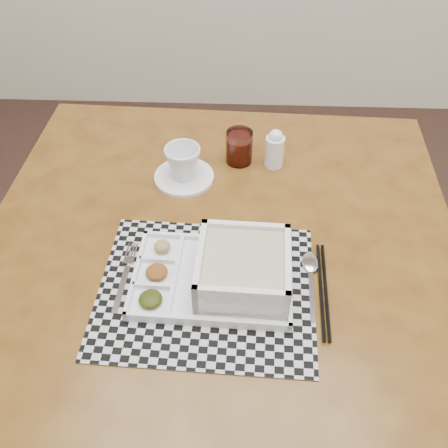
% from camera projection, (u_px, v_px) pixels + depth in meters
% --- Properties ---
extents(dining_table, '(1.10, 1.10, 0.79)m').
position_uv_depth(dining_table, '(219.00, 266.00, 1.16)').
color(dining_table, '#4A280D').
rests_on(dining_table, ground).
extents(placemat, '(0.45, 0.38, 0.00)m').
position_uv_depth(placemat, '(206.00, 289.00, 1.01)').
color(placemat, '#B3B3BB').
rests_on(placemat, dining_table).
extents(serving_tray, '(0.33, 0.23, 0.09)m').
position_uv_depth(serving_tray, '(233.00, 272.00, 0.99)').
color(serving_tray, white).
rests_on(serving_tray, placemat).
extents(fork, '(0.02, 0.19, 0.00)m').
position_uv_depth(fork, '(125.00, 275.00, 1.03)').
color(fork, silver).
rests_on(fork, placemat).
extents(spoon, '(0.04, 0.18, 0.01)m').
position_uv_depth(spoon, '(310.00, 267.00, 1.04)').
color(spoon, silver).
rests_on(spoon, placemat).
extents(chopsticks, '(0.03, 0.24, 0.01)m').
position_uv_depth(chopsticks, '(323.00, 290.00, 1.00)').
color(chopsticks, black).
rests_on(chopsticks, placemat).
extents(saucer, '(0.15, 0.15, 0.01)m').
position_uv_depth(saucer, '(184.00, 177.00, 1.25)').
color(saucer, white).
rests_on(saucer, dining_table).
extents(cup, '(0.10, 0.10, 0.08)m').
position_uv_depth(cup, '(183.00, 162.00, 1.22)').
color(cup, white).
rests_on(cup, saucer).
extents(juice_glass, '(0.07, 0.07, 0.09)m').
position_uv_depth(juice_glass, '(239.00, 148.00, 1.28)').
color(juice_glass, white).
rests_on(juice_glass, dining_table).
extents(creamer_bottle, '(0.05, 0.05, 0.11)m').
position_uv_depth(creamer_bottle, '(275.00, 149.00, 1.26)').
color(creamer_bottle, white).
rests_on(creamer_bottle, dining_table).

